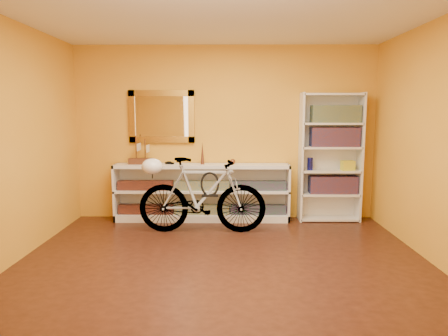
{
  "coord_description": "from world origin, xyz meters",
  "views": [
    {
      "loc": [
        0.06,
        -4.13,
        1.62
      ],
      "look_at": [
        0.0,
        0.7,
        0.95
      ],
      "focal_mm": 32.48,
      "sensor_mm": 36.0,
      "label": 1
    }
  ],
  "objects_px": {
    "console_unit": "(202,192)",
    "bicycle": "(202,195)",
    "helmet": "(152,166)",
    "bookcase": "(330,158)"
  },
  "relations": [
    {
      "from": "console_unit",
      "to": "bicycle",
      "type": "bearing_deg",
      "value": -85.75
    },
    {
      "from": "bicycle",
      "to": "helmet",
      "type": "relative_size",
      "value": 6.2
    },
    {
      "from": "console_unit",
      "to": "helmet",
      "type": "bearing_deg",
      "value": -134.95
    },
    {
      "from": "console_unit",
      "to": "bookcase",
      "type": "distance_m",
      "value": 1.98
    },
    {
      "from": "bookcase",
      "to": "bicycle",
      "type": "height_order",
      "value": "bookcase"
    },
    {
      "from": "helmet",
      "to": "bicycle",
      "type": "bearing_deg",
      "value": -0.57
    },
    {
      "from": "bicycle",
      "to": "helmet",
      "type": "height_order",
      "value": "bicycle"
    },
    {
      "from": "bicycle",
      "to": "helmet",
      "type": "bearing_deg",
      "value": 90.0
    },
    {
      "from": "bookcase",
      "to": "bicycle",
      "type": "xyz_separation_m",
      "value": [
        -1.86,
        -0.65,
        -0.44
      ]
    },
    {
      "from": "bicycle",
      "to": "console_unit",
      "type": "bearing_deg",
      "value": 4.82
    }
  ]
}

